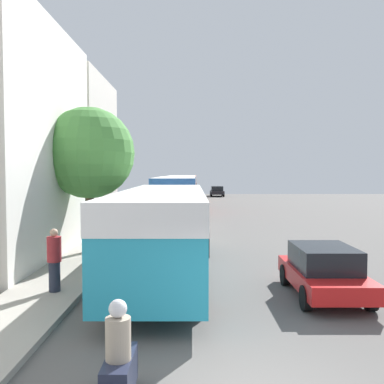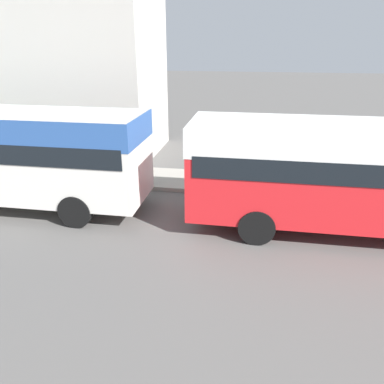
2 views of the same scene
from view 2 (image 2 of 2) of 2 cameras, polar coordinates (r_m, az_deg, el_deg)
building_far_terrace at (r=19.20m, az=-18.35°, el=19.39°), size 5.10×8.09×9.15m
bus_following at (r=13.40m, az=-27.15°, el=6.23°), size 2.49×9.32×3.15m
bus_third_in_line at (r=11.27m, az=26.79°, el=3.55°), size 2.57×10.32×3.12m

